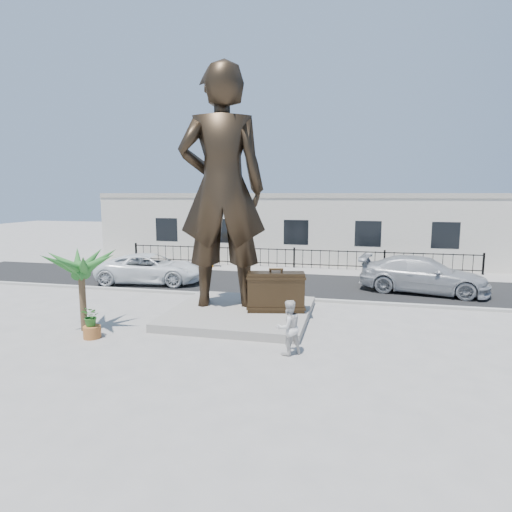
{
  "coord_description": "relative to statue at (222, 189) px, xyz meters",
  "views": [
    {
      "loc": [
        3.65,
        -13.86,
        4.69
      ],
      "look_at": [
        0.0,
        2.0,
        2.3
      ],
      "focal_mm": 30.0,
      "sensor_mm": 36.0,
      "label": 1
    }
  ],
  "objects": [
    {
      "name": "ground",
      "position": [
        1.34,
        -2.02,
        -4.87
      ],
      "size": [
        100.0,
        100.0,
        0.0
      ],
      "primitive_type": "plane",
      "color": "#9E9991",
      "rests_on": "ground"
    },
    {
      "name": "car_white",
      "position": [
        -5.39,
        4.46,
        -4.09
      ],
      "size": [
        5.79,
        3.23,
        1.53
      ],
      "primitive_type": "imported",
      "rotation": [
        0.0,
        0.0,
        1.7
      ],
      "color": "white",
      "rests_on": "street"
    },
    {
      "name": "building",
      "position": [
        1.34,
        14.98,
        -2.67
      ],
      "size": [
        28.0,
        7.0,
        4.4
      ],
      "primitive_type": "cube",
      "color": "silver",
      "rests_on": "ground"
    },
    {
      "name": "tourist",
      "position": [
        3.22,
        -3.95,
        -4.05
      ],
      "size": [
        1.01,
        0.98,
        1.64
      ],
      "primitive_type": "imported",
      "rotation": [
        0.0,
        0.0,
        3.82
      ],
      "color": "silver",
      "rests_on": "ground"
    },
    {
      "name": "plinth",
      "position": [
        0.84,
        -0.52,
        -4.72
      ],
      "size": [
        5.2,
        5.2,
        0.3
      ],
      "primitive_type": "cube",
      "color": "gray",
      "rests_on": "ground"
    },
    {
      "name": "car_silver",
      "position": [
        8.26,
        5.37,
        -4.01
      ],
      "size": [
        6.16,
        3.41,
        1.69
      ],
      "primitive_type": "imported",
      "rotation": [
        0.0,
        0.0,
        1.38
      ],
      "color": "#A3A5A7",
      "rests_on": "street"
    },
    {
      "name": "suitcase",
      "position": [
        2.22,
        -0.5,
        -3.83
      ],
      "size": [
        2.2,
        1.08,
        1.48
      ],
      "primitive_type": "cube",
      "rotation": [
        0.0,
        0.0,
        0.2
      ],
      "color": "#302214",
      "rests_on": "plinth"
    },
    {
      "name": "statue",
      "position": [
        0.0,
        0.0,
        0.0
      ],
      "size": [
        3.78,
        2.96,
        9.13
      ],
      "primitive_type": "imported",
      "rotation": [
        0.0,
        0.0,
        3.4
      ],
      "color": "black",
      "rests_on": "plinth"
    },
    {
      "name": "curb",
      "position": [
        1.34,
        2.48,
        -4.81
      ],
      "size": [
        40.0,
        0.25,
        0.12
      ],
      "primitive_type": "cube",
      "color": "#A5A399",
      "rests_on": "ground"
    },
    {
      "name": "shrub",
      "position": [
        -3.25,
        -3.97,
        -4.14
      ],
      "size": [
        0.7,
        0.65,
        0.66
      ],
      "primitive_type": "imported",
      "rotation": [
        0.0,
        0.0,
        -0.24
      ],
      "color": "#2A6721",
      "rests_on": "planter"
    },
    {
      "name": "fence",
      "position": [
        1.34,
        10.78,
        -4.27
      ],
      "size": [
        22.0,
        0.1,
        1.2
      ],
      "primitive_type": "cube",
      "color": "black",
      "rests_on": "ground"
    },
    {
      "name": "palm_tree",
      "position": [
        -3.99,
        -3.32,
        -4.87
      ],
      "size": [
        1.8,
        1.8,
        3.2
      ],
      "primitive_type": null,
      "color": "#225C21",
      "rests_on": "ground"
    },
    {
      "name": "far_sidewalk",
      "position": [
        1.34,
        9.98,
        -4.86
      ],
      "size": [
        40.0,
        2.5,
        0.02
      ],
      "primitive_type": "cube",
      "color": "#9E9991",
      "rests_on": "ground"
    },
    {
      "name": "worker",
      "position": [
        -3.89,
        9.75,
        -3.93
      ],
      "size": [
        1.2,
        0.7,
        1.83
      ],
      "primitive_type": "imported",
      "rotation": [
        0.0,
        0.0,
        -0.02
      ],
      "color": "orange",
      "rests_on": "far_sidewalk"
    },
    {
      "name": "street",
      "position": [
        1.34,
        5.98,
        -4.86
      ],
      "size": [
        40.0,
        7.0,
        0.01
      ],
      "primitive_type": "cube",
      "color": "black",
      "rests_on": "ground"
    },
    {
      "name": "planter",
      "position": [
        -3.25,
        -3.97,
        -4.67
      ],
      "size": [
        0.56,
        0.56,
        0.4
      ],
      "primitive_type": "cylinder",
      "color": "#A05D2A",
      "rests_on": "ground"
    }
  ]
}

